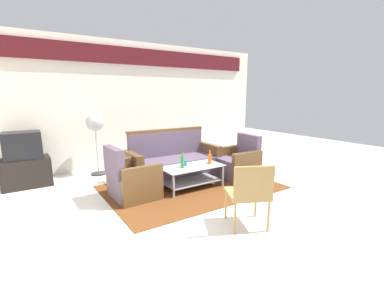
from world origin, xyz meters
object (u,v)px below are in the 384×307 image
Objects in this scene: armchair_right at (237,164)px; tv_stand at (26,172)px; television at (23,145)px; pedestal_fan at (95,126)px; wicker_chair at (250,191)px; cup at (184,163)px; coffee_table at (191,173)px; armchair_left at (132,181)px; couch at (173,163)px; bottle_orange at (210,159)px; bottle_green at (183,162)px.

armchair_right reaches higher than tv_stand.
pedestal_fan is (1.28, 0.05, 0.25)m from television.
wicker_chair reaches higher than tv_stand.
cup is 2.09m from pedestal_fan.
wicker_chair is at bearing 144.94° from armchair_right.
pedestal_fan reaches higher than television.
coffee_table is at bearing 93.55° from armchair_right.
armchair_left is at bearing -85.91° from pedestal_fan.
coffee_table is (0.01, -0.65, -0.04)m from couch.
pedestal_fan is (-1.17, 1.12, 0.70)m from couch.
armchair_right is 1.10m from coffee_table.
wicker_chair is at bearing -74.26° from pedestal_fan.
couch is 1.76m from pedestal_fan.
pedestal_fan reaches higher than cup.
bottle_orange is at bearing 95.36° from wicker_chair.
bottle_orange is (-0.74, -0.06, 0.22)m from armchair_right.
bottle_orange is 0.32× the size of tv_stand.
tv_stand is (-2.45, 1.07, -0.06)m from couch.
coffee_table is 1.66m from wicker_chair.
cup is (-0.10, 0.07, 0.19)m from coffee_table.
couch is 18.15× the size of cup.
armchair_left is at bearing 27.27° from couch.
armchair_left is 1.06m from coffee_table.
couch is at bearing 110.19° from wicker_chair.
coffee_table is 1.31× the size of wicker_chair.
coffee_table is (1.05, -0.14, -0.02)m from armchair_left.
coffee_table is at bearing 146.68° from television.
armchair_right is 2.09m from wicker_chair.
armchair_right is 3.36× the size of bottle_orange.
coffee_table is 3.04m from television.
tv_stand reaches higher than cup.
couch is at bearing 158.14° from television.
armchair_right is (1.10, -0.66, -0.03)m from couch.
pedestal_fan is (-0.12, 1.63, 0.73)m from armchair_left.
tv_stand is (-2.26, 1.75, -0.26)m from bottle_green.
pedestal_fan reaches higher than armchair_right.
tv_stand is at bearing 144.90° from coffee_table.
bottle_orange is (1.41, -0.20, 0.22)m from armchair_left.
pedestal_fan is (-0.98, 1.80, 0.50)m from bottle_green.
armchair_left reaches higher than coffee_table.
bottle_orange is at bearing 79.55° from armchair_left.
bottle_orange is at bearing -32.40° from tv_stand.
bottle_green is 0.22× the size of pedestal_fan.
pedestal_fan is at bearing 129.81° from bottle_orange.
bottle_orange reaches higher than cup.
pedestal_fan is (-1.07, 1.71, 0.55)m from cup.
pedestal_fan is (-2.27, 1.78, 0.73)m from armchair_right.
armchair_right is at bearing -0.25° from coffee_table.
cup is at bearing 146.59° from television.
cup is 2.89m from television.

